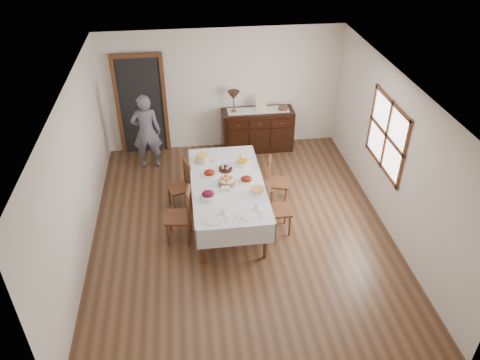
{
  "coord_description": "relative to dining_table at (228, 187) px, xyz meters",
  "views": [
    {
      "loc": [
        -0.8,
        -6.18,
        5.18
      ],
      "look_at": [
        0.0,
        0.1,
        0.95
      ],
      "focal_mm": 35.0,
      "sensor_mm": 36.0,
      "label": 1
    }
  ],
  "objects": [
    {
      "name": "ground",
      "position": [
        0.19,
        -0.25,
        -0.72
      ],
      "size": [
        6.0,
        6.0,
        0.0
      ],
      "primitive_type": "plane",
      "color": "brown"
    },
    {
      "name": "chair_right_near",
      "position": [
        0.76,
        -0.37,
        -0.23
      ],
      "size": [
        0.41,
        0.41,
        0.96
      ],
      "rotation": [
        0.0,
        0.0,
        1.59
      ],
      "color": "brown",
      "rests_on": "ground"
    },
    {
      "name": "beet_bowl",
      "position": [
        -0.35,
        -0.41,
        0.16
      ],
      "size": [
        0.25,
        0.25,
        0.15
      ],
      "color": "white",
      "rests_on": "dining_table"
    },
    {
      "name": "butter_dish",
      "position": [
        -0.05,
        -0.23,
        0.13
      ],
      "size": [
        0.14,
        0.09,
        0.07
      ],
      "color": "white",
      "rests_on": "dining_table"
    },
    {
      "name": "chair_left_far",
      "position": [
        -0.78,
        0.55,
        -0.26
      ],
      "size": [
        0.48,
        0.48,
        0.91
      ],
      "rotation": [
        0.0,
        0.0,
        -1.26
      ],
      "color": "brown",
      "rests_on": "ground"
    },
    {
      "name": "chair_right_far",
      "position": [
        0.93,
        0.49,
        -0.26
      ],
      "size": [
        0.47,
        0.47,
        0.91
      ],
      "rotation": [
        0.0,
        0.0,
        1.28
      ],
      "color": "brown",
      "rests_on": "ground"
    },
    {
      "name": "picture_frame",
      "position": [
        0.97,
        2.44,
        0.33
      ],
      "size": [
        0.22,
        0.08,
        0.28
      ],
      "color": "beige",
      "rests_on": "sideboard"
    },
    {
      "name": "room_shell",
      "position": [
        0.05,
        0.17,
        0.92
      ],
      "size": [
        5.02,
        6.02,
        2.65
      ],
      "color": "silver",
      "rests_on": "ground"
    },
    {
      "name": "table_lamp",
      "position": [
        0.39,
        2.48,
        0.55
      ],
      "size": [
        0.26,
        0.26,
        0.46
      ],
      "color": "brown",
      "rests_on": "sideboard"
    },
    {
      "name": "setting_left",
      "position": [
        -0.26,
        -0.93,
        0.12
      ],
      "size": [
        0.42,
        0.31,
        0.1
      ],
      "color": "white",
      "rests_on": "dining_table"
    },
    {
      "name": "bread_basket",
      "position": [
        -0.02,
        -0.05,
        0.16
      ],
      "size": [
        0.28,
        0.28,
        0.17
      ],
      "color": "brown",
      "rests_on": "dining_table"
    },
    {
      "name": "carrot_bowl",
      "position": [
        0.32,
        0.53,
        0.14
      ],
      "size": [
        0.23,
        0.23,
        0.1
      ],
      "color": "white",
      "rests_on": "dining_table"
    },
    {
      "name": "chair_left_near",
      "position": [
        -0.8,
        -0.37,
        -0.21
      ],
      "size": [
        0.47,
        0.47,
        1.0
      ],
      "rotation": [
        0.0,
        0.0,
        -1.71
      ],
      "color": "brown",
      "rests_on": "ground"
    },
    {
      "name": "glass_far_b",
      "position": [
        0.34,
        0.79,
        0.14
      ],
      "size": [
        0.06,
        0.06,
        0.09
      ],
      "color": "white",
      "rests_on": "dining_table"
    },
    {
      "name": "runner",
      "position": [
        0.91,
        2.48,
        0.2
      ],
      "size": [
        1.3,
        0.35,
        0.01
      ],
      "color": "white",
      "rests_on": "sideboard"
    },
    {
      "name": "pineapple_bowl",
      "position": [
        -0.37,
        0.72,
        0.16
      ],
      "size": [
        0.23,
        0.23,
        0.15
      ],
      "color": "#D3B88B",
      "rests_on": "dining_table"
    },
    {
      "name": "ham_platter_b",
      "position": [
        0.32,
        0.01,
        0.12
      ],
      "size": [
        0.27,
        0.27,
        0.11
      ],
      "color": "white",
      "rests_on": "dining_table"
    },
    {
      "name": "egg_basket",
      "position": [
        0.01,
        0.39,
        0.13
      ],
      "size": [
        0.23,
        0.23,
        0.1
      ],
      "color": "black",
      "rests_on": "dining_table"
    },
    {
      "name": "ham_platter_a",
      "position": [
        -0.28,
        0.28,
        0.12
      ],
      "size": [
        0.31,
        0.31,
        0.11
      ],
      "color": "white",
      "rests_on": "dining_table"
    },
    {
      "name": "deco_bowl",
      "position": [
        1.44,
        2.46,
        0.22
      ],
      "size": [
        0.2,
        0.2,
        0.06
      ],
      "color": "brown",
      "rests_on": "sideboard"
    },
    {
      "name": "casserole_dish",
      "position": [
        0.44,
        -0.35,
        0.13
      ],
      "size": [
        0.22,
        0.22,
        0.08
      ],
      "color": "white",
      "rests_on": "dining_table"
    },
    {
      "name": "dining_table",
      "position": [
        0.0,
        0.0,
        0.0
      ],
      "size": [
        1.22,
        2.38,
        0.82
      ],
      "rotation": [
        0.0,
        0.0,
        0.0
      ],
      "color": "white",
      "rests_on": "ground"
    },
    {
      "name": "person",
      "position": [
        -1.42,
        2.03,
        0.13
      ],
      "size": [
        0.53,
        0.34,
        1.7
      ],
      "primitive_type": "imported",
      "rotation": [
        0.0,
        0.0,
        3.15
      ],
      "color": "slate",
      "rests_on": "ground"
    },
    {
      "name": "setting_right",
      "position": [
        0.26,
        -0.87,
        0.12
      ],
      "size": [
        0.42,
        0.31,
        0.1
      ],
      "color": "white",
      "rests_on": "dining_table"
    },
    {
      "name": "glass_far_a",
      "position": [
        -0.16,
        0.71,
        0.15
      ],
      "size": [
        0.07,
        0.07,
        0.11
      ],
      "color": "white",
      "rests_on": "dining_table"
    },
    {
      "name": "sideboard",
      "position": [
        0.91,
        2.47,
        -0.26
      ],
      "size": [
        1.52,
        0.55,
        0.91
      ],
      "color": "black",
      "rests_on": "ground"
    }
  ]
}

